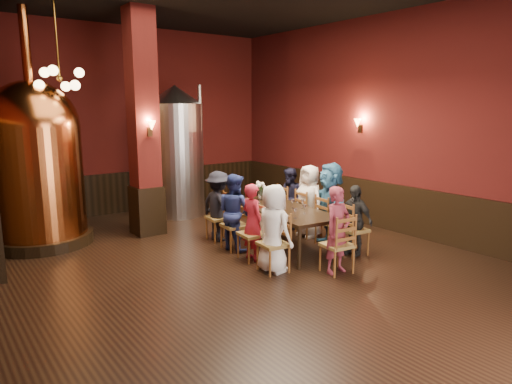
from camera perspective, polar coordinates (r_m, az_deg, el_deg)
room at (r=7.17m, az=-2.77°, el=7.70°), size 10.00×10.02×4.50m
wainscot_right at (r=10.16m, az=16.18°, el=-1.75°), size 0.08×9.90×1.00m
wainscot_back at (r=11.80m, az=-16.30°, el=-0.04°), size 7.90×0.08×1.00m
column at (r=9.49m, az=-13.91°, el=8.17°), size 0.58×0.58×4.50m
pendant_cluster at (r=9.12m, az=-23.34°, el=12.87°), size 0.90×0.90×1.70m
sconce_wall at (r=10.39m, az=12.93°, el=8.15°), size 0.20×0.20×0.36m
sconce_column at (r=9.22m, az=-13.16°, el=7.82°), size 0.20×0.20×0.36m
dining_table at (r=8.53m, az=3.40°, el=-2.42°), size 1.26×2.50×0.75m
chair_0 at (r=7.33m, az=2.19°, el=-6.48°), size 0.51×0.51×0.92m
person_0 at (r=7.26m, az=2.20°, el=-4.60°), size 0.51×0.73×1.42m
chair_1 at (r=7.88m, az=-0.45°, el=-5.23°), size 0.51×0.51×0.92m
person_1 at (r=7.82m, az=-0.45°, el=-3.77°), size 0.33×0.49×1.33m
chair_2 at (r=8.43m, az=-2.69°, el=-4.15°), size 0.51×0.51×0.92m
person_2 at (r=8.37m, az=-2.71°, el=-2.50°), size 0.45×0.74×1.42m
chair_3 at (r=9.01m, az=-4.68°, el=-3.19°), size 0.51×0.51×0.92m
person_3 at (r=8.96m, az=-4.70°, el=-1.76°), size 0.60×0.94×1.38m
chair_4 at (r=8.33m, az=12.12°, el=-4.58°), size 0.51×0.51×0.92m
person_4 at (r=8.29m, az=12.17°, el=-3.43°), size 0.36×0.76×1.26m
chair_5 at (r=8.82m, az=9.19°, el=-3.61°), size 0.51×0.51×0.92m
person_5 at (r=8.74m, az=9.25°, el=-1.50°), size 1.01×1.54×1.59m
chair_6 at (r=9.32m, az=6.61°, el=-2.76°), size 0.51×0.51×0.92m
person_6 at (r=9.26m, az=6.64°, el=-1.12°), size 0.48×0.72×1.46m
chair_7 at (r=9.85m, az=4.27°, el=-1.98°), size 0.51×0.51×0.92m
person_7 at (r=9.81m, az=4.28°, el=-0.84°), size 0.41×0.68×1.32m
chair_8 at (r=7.39m, az=10.11°, el=-6.49°), size 0.51×0.51×0.92m
person_8 at (r=7.33m, az=10.17°, el=-4.72°), size 0.53×0.36×1.39m
copper_kettle at (r=9.49m, az=-25.80°, el=3.43°), size 2.09×2.09×4.37m
steel_vessel at (r=11.10m, az=-9.91°, el=5.04°), size 1.53×1.53×3.10m
rose_vase at (r=9.18m, az=0.58°, el=0.56°), size 0.23×0.23×0.39m
wine_glass_0 at (r=8.87m, az=3.10°, el=-0.92°), size 0.07×0.07×0.17m
wine_glass_1 at (r=8.89m, az=1.25°, el=-0.88°), size 0.07×0.07×0.17m
wine_glass_2 at (r=8.48m, az=4.58°, el=-1.49°), size 0.07×0.07×0.17m
wine_glass_3 at (r=8.47m, az=5.84°, el=-1.52°), size 0.07×0.07×0.17m
wine_glass_4 at (r=8.06m, az=6.11°, el=-2.16°), size 0.07×0.07×0.17m
wine_glass_5 at (r=8.44m, az=3.19°, el=-1.53°), size 0.07×0.07×0.17m
wine_glass_6 at (r=7.75m, az=4.93°, el=-2.68°), size 0.07×0.07×0.17m
wine_glass_7 at (r=8.87m, az=0.42°, el=-0.90°), size 0.07×0.07×0.17m
wine_glass_8 at (r=8.93m, az=1.13°, el=-0.83°), size 0.07×0.07×0.17m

